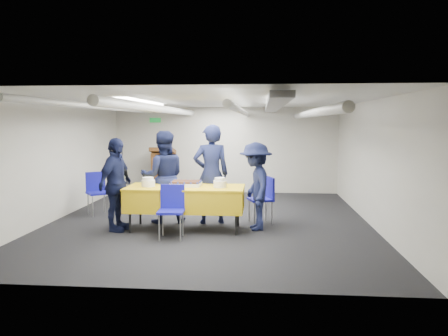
# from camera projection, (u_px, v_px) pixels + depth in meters

# --- Properties ---
(ground) EXTENTS (7.00, 7.00, 0.00)m
(ground) POSITION_uv_depth(u_px,v_px,m) (210.00, 221.00, 8.43)
(ground) COLOR black
(ground) RESTS_ON ground
(room_shell) EXTENTS (6.00, 7.00, 2.30)m
(room_shell) POSITION_uv_depth(u_px,v_px,m) (217.00, 127.00, 8.64)
(room_shell) COLOR beige
(room_shell) RESTS_ON ground
(serving_table) EXTENTS (2.06, 0.88, 0.77)m
(serving_table) POSITION_uv_depth(u_px,v_px,m) (186.00, 198.00, 7.69)
(serving_table) COLOR black
(serving_table) RESTS_ON ground
(sheet_cake) EXTENTS (0.53, 0.41, 0.09)m
(sheet_cake) POSITION_uv_depth(u_px,v_px,m) (186.00, 183.00, 7.74)
(sheet_cake) COLOR white
(sheet_cake) RESTS_ON serving_table
(plate_stack_left) EXTENTS (0.24, 0.24, 0.16)m
(plate_stack_left) POSITION_uv_depth(u_px,v_px,m) (148.00, 182.00, 7.67)
(plate_stack_left) COLOR white
(plate_stack_left) RESTS_ON serving_table
(plate_stack_right) EXTENTS (0.23, 0.23, 0.17)m
(plate_stack_right) POSITION_uv_depth(u_px,v_px,m) (220.00, 183.00, 7.56)
(plate_stack_right) COLOR white
(plate_stack_right) RESTS_ON serving_table
(podium) EXTENTS (0.62, 0.53, 1.25)m
(podium) POSITION_uv_depth(u_px,v_px,m) (163.00, 171.00, 11.52)
(podium) COLOR brown
(podium) RESTS_ON ground
(chair_near) EXTENTS (0.45, 0.45, 0.87)m
(chair_near) POSITION_uv_depth(u_px,v_px,m) (172.00, 206.00, 7.17)
(chair_near) COLOR gray
(chair_near) RESTS_ON ground
(chair_right) EXTENTS (0.53, 0.53, 0.87)m
(chair_right) POSITION_uv_depth(u_px,v_px,m) (265.00, 195.00, 8.21)
(chair_right) COLOR gray
(chair_right) RESTS_ON ground
(chair_left) EXTENTS (0.59, 0.59, 0.87)m
(chair_left) POSITION_uv_depth(u_px,v_px,m) (97.00, 189.00, 9.01)
(chair_left) COLOR gray
(chair_left) RESTS_ON ground
(sailor_a) EXTENTS (0.77, 0.62, 1.86)m
(sailor_a) POSITION_uv_depth(u_px,v_px,m) (211.00, 174.00, 8.16)
(sailor_a) COLOR black
(sailor_a) RESTS_ON ground
(sailor_b) EXTENTS (0.98, 0.85, 1.74)m
(sailor_b) POSITION_uv_depth(u_px,v_px,m) (163.00, 177.00, 8.22)
(sailor_b) COLOR black
(sailor_b) RESTS_ON ground
(sailor_c) EXTENTS (0.58, 1.01, 1.63)m
(sailor_c) POSITION_uv_depth(u_px,v_px,m) (116.00, 185.00, 7.59)
(sailor_c) COLOR black
(sailor_c) RESTS_ON ground
(sailor_d) EXTENTS (0.75, 1.09, 1.55)m
(sailor_d) POSITION_uv_depth(u_px,v_px,m) (256.00, 186.00, 7.68)
(sailor_d) COLOR black
(sailor_d) RESTS_ON ground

